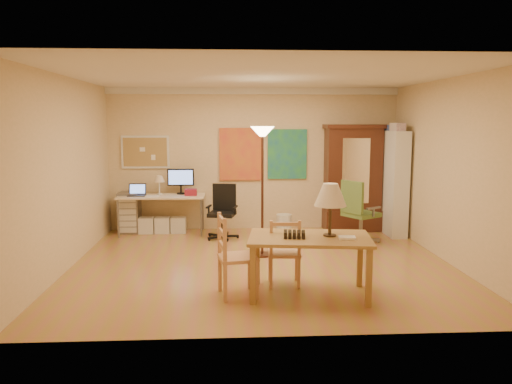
{
  "coord_description": "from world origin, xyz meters",
  "views": [
    {
      "loc": [
        -0.48,
        -7.07,
        2.06
      ],
      "look_at": [
        -0.07,
        0.3,
        1.02
      ],
      "focal_mm": 35.0,
      "sensor_mm": 36.0,
      "label": 1
    }
  ],
  "objects": [
    {
      "name": "armoire",
      "position": [
        1.88,
        2.24,
        0.88
      ],
      "size": [
        1.1,
        0.52,
        2.02
      ],
      "color": "#3C1D10",
      "rests_on": "floor"
    },
    {
      "name": "office_chair_black",
      "position": [
        -0.59,
        1.68,
        0.26
      ],
      "size": [
        0.59,
        0.59,
        0.96
      ],
      "color": "black",
      "rests_on": "floor"
    },
    {
      "name": "crown_molding",
      "position": [
        0.0,
        2.46,
        2.64
      ],
      "size": [
        5.5,
        0.08,
        0.12
      ],
      "primitive_type": "cube",
      "color": "white",
      "rests_on": "floor"
    },
    {
      "name": "computer_desk",
      "position": [
        -1.69,
        2.16,
        0.44
      ],
      "size": [
        1.58,
        0.69,
        1.2
      ],
      "color": "beige",
      "rests_on": "floor"
    },
    {
      "name": "art_panel_right",
      "position": [
        0.65,
        2.47,
        1.45
      ],
      "size": [
        0.75,
        0.04,
        0.95
      ],
      "primitive_type": "cube",
      "color": "teal",
      "rests_on": "floor"
    },
    {
      "name": "dining_table",
      "position": [
        0.56,
        -1.33,
        0.85
      ],
      "size": [
        1.53,
        1.03,
        1.35
      ],
      "color": "brown",
      "rests_on": "floor"
    },
    {
      "name": "office_chair_green",
      "position": [
        1.74,
        1.16,
        0.29
      ],
      "size": [
        0.68,
        0.68,
        1.09
      ],
      "color": "slate",
      "rests_on": "floor"
    },
    {
      "name": "torchiere_lamp",
      "position": [
        0.03,
        0.46,
        1.6
      ],
      "size": [
        0.36,
        0.36,
        2.0
      ],
      "color": "#42231A",
      "rests_on": "floor"
    },
    {
      "name": "bookshelf",
      "position": [
        2.55,
        1.8,
        0.95
      ],
      "size": [
        0.29,
        0.76,
        1.9
      ],
      "color": "white",
      "rests_on": "floor"
    },
    {
      "name": "ladder_chair_back",
      "position": [
        0.22,
        -0.97,
        0.41
      ],
      "size": [
        0.42,
        0.4,
        0.87
      ],
      "color": "tan",
      "rests_on": "floor"
    },
    {
      "name": "art_panel_left",
      "position": [
        -0.25,
        2.47,
        1.45
      ],
      "size": [
        0.8,
        0.04,
        1.0
      ],
      "primitive_type": "cube",
      "color": "orange",
      "rests_on": "floor"
    },
    {
      "name": "drawer_cart",
      "position": [
        -2.35,
        2.27,
        0.38
      ],
      "size": [
        0.38,
        0.46,
        0.76
      ],
      "color": "slate",
      "rests_on": "floor"
    },
    {
      "name": "corkboard",
      "position": [
        -2.05,
        2.47,
        1.5
      ],
      "size": [
        0.9,
        0.04,
        0.62
      ],
      "primitive_type": "cube",
      "color": "#A5804E",
      "rests_on": "floor"
    },
    {
      "name": "floor",
      "position": [
        0.0,
        0.0,
        0.0
      ],
      "size": [
        5.5,
        5.5,
        0.0
      ],
      "primitive_type": "plane",
      "color": "#AC873D",
      "rests_on": "ground"
    },
    {
      "name": "wastebin",
      "position": [
        0.55,
        2.01,
        0.18
      ],
      "size": [
        0.29,
        0.29,
        0.36
      ],
      "primitive_type": "cylinder",
      "color": "silver",
      "rests_on": "floor"
    },
    {
      "name": "ladder_chair_left",
      "position": [
        -0.41,
        -1.31,
        0.46
      ],
      "size": [
        0.51,
        0.52,
        0.98
      ],
      "color": "tan",
      "rests_on": "floor"
    }
  ]
}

